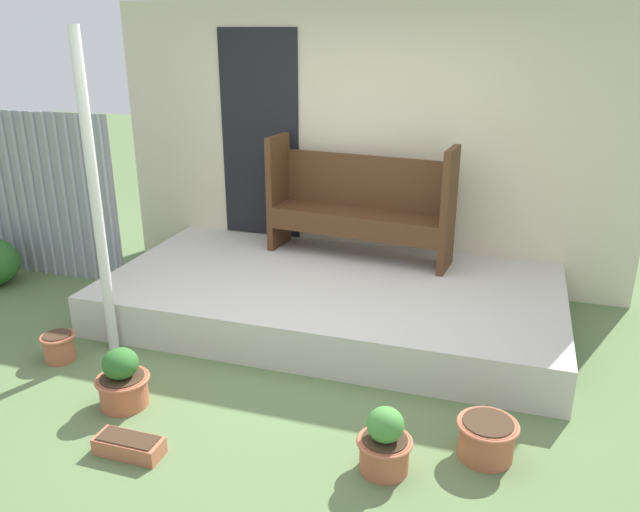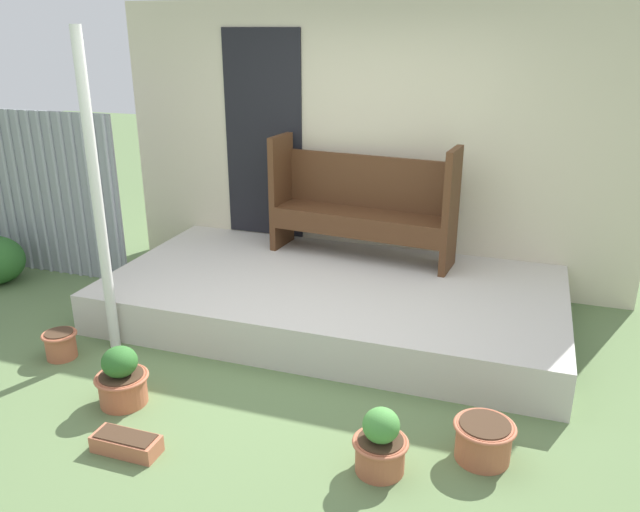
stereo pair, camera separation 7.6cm
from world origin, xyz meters
name	(u,v)px [view 1 (the left image)]	position (x,y,z in m)	size (l,w,h in m)	color
ground_plane	(291,374)	(0.00, 0.00, 0.00)	(24.00, 24.00, 0.00)	#5B7547
porch_slab	(332,299)	(0.01, 0.99, 0.17)	(3.77, 1.98, 0.35)	beige
house_wall	(359,147)	(-0.03, 2.00, 1.30)	(4.97, 0.08, 2.60)	beige
support_post	(96,201)	(-1.45, -0.06, 1.19)	(0.08, 0.08, 2.38)	silver
bench	(360,200)	(0.07, 1.65, 0.88)	(1.72, 0.56, 1.07)	#4C2D19
flower_pot_left	(59,346)	(-1.73, -0.34, 0.12)	(0.26, 0.26, 0.21)	#B26042
flower_pot_middle	(123,381)	(-0.92, -0.70, 0.18)	(0.35, 0.35, 0.41)	#B26042
flower_pot_right	(385,444)	(0.86, -0.82, 0.17)	(0.32, 0.32, 0.40)	#B26042
flower_pot_far_right	(487,437)	(1.40, -0.52, 0.13)	(0.36, 0.36, 0.24)	#B26042
planter_box_rect	(129,446)	(-0.59, -1.14, 0.06)	(0.41, 0.16, 0.11)	#B76647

